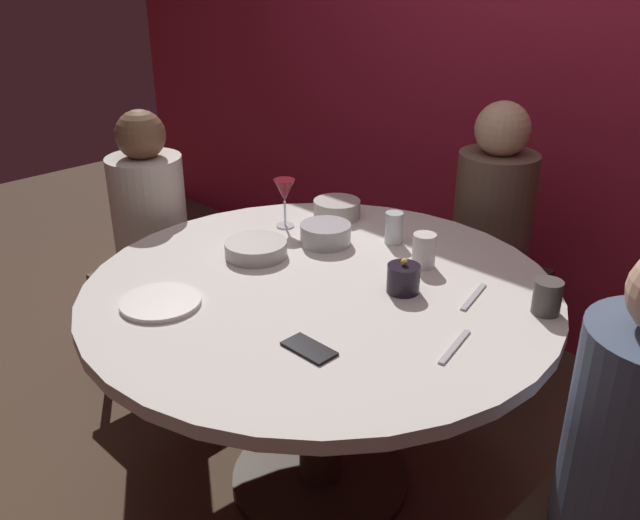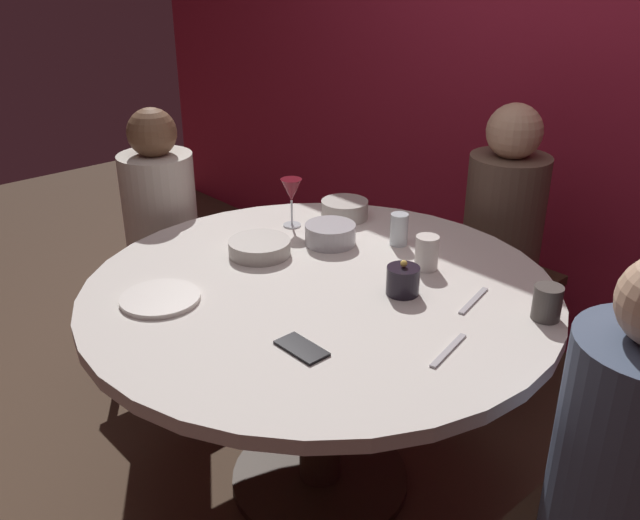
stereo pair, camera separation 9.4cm
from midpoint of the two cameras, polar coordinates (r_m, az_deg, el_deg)
The scene contains 18 objects.
ground_plane at distance 2.47m, azimuth 1.15°, elevation -17.92°, with size 8.00×8.00×0.00m, color #4C3828.
back_wall at distance 3.00m, azimuth 22.31°, elevation 15.92°, with size 6.00×0.10×2.60m, color maroon.
dining_table at distance 2.10m, azimuth 1.29°, elevation -5.59°, with size 1.41×1.41×0.76m.
seated_diner_left at distance 2.74m, azimuth -12.22°, elevation 3.46°, with size 0.40×0.40×1.13m.
seated_diner_back at distance 2.75m, azimuth 16.10°, elevation 3.48°, with size 0.40×0.40×1.16m.
seated_diner_right at distance 1.62m, azimuth 26.08°, elevation -14.43°, with size 0.40×0.40×1.17m.
candle_holder at distance 1.98m, azimuth 8.30°, elevation -1.71°, with size 0.10×0.10×0.11m.
wine_glass at distance 2.41m, azimuth -1.29°, elevation 5.70°, with size 0.08×0.08×0.18m.
dinner_plate at distance 1.98m, azimuth -11.90°, elevation -3.17°, with size 0.23×0.23×0.01m, color silver.
cell_phone at distance 1.71m, azimuth 0.03°, elevation -7.42°, with size 0.07×0.14×0.01m, color black.
bowl_serving_large at distance 2.29m, azimuth 2.04°, elevation 2.18°, with size 0.17×0.17×0.07m, color #B7B7BC.
bowl_salad_center at distance 2.22m, azimuth -3.92°, elevation 1.03°, with size 0.20×0.20×0.05m, color #B2ADA3.
bowl_small_white at distance 2.52m, azimuth 3.15°, elevation 4.25°, with size 0.17×0.17×0.07m, color #B2ADA3.
cup_near_candle at distance 2.14m, azimuth 10.17°, elevation 0.59°, with size 0.07×0.07×0.11m, color silver.
cup_by_left_diner at distance 1.94m, azimuth 19.81°, elevation -3.40°, with size 0.08×0.08×0.10m, color #4C4742.
cup_by_right_diner at distance 2.30m, azimuth 7.79°, elevation 2.55°, with size 0.06×0.06×0.11m, color silver.
fork_near_plate at distance 1.99m, azimuth 14.06°, elevation -3.32°, with size 0.02×0.18×0.01m, color #B7B7BC.
knife_near_plate at distance 1.75m, azimuth 12.23°, elevation -7.41°, with size 0.02×0.18×0.01m, color #B7B7BC.
Camera 2 is at (1.34, -1.22, 1.68)m, focal length 38.25 mm.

